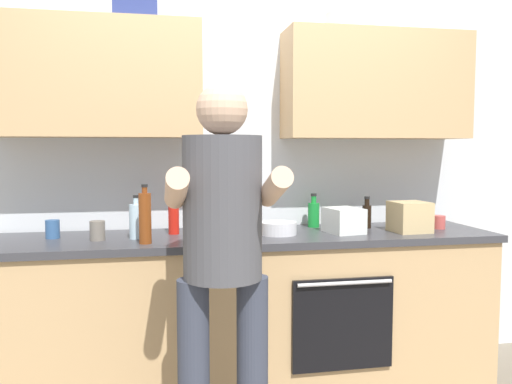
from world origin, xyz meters
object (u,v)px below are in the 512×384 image
object	(u,v)px
bottle_soda	(314,214)
mixing_bowl	(278,228)
bottle_oil	(203,224)
knife_block	(231,215)
cup_stoneware	(97,231)
cup_tea	(53,229)
bottle_water	(136,221)
grocery_bag_bread	(410,217)
cup_ceramic	(439,222)
grocery_bag_produce	(344,220)
bottle_soy	(367,215)
bottle_hotsauce	(174,213)
person_standing	(223,243)
bottle_vinegar	(145,217)

from	to	relation	value
bottle_soda	mixing_bowl	world-z (taller)	bottle_soda
bottle_oil	knife_block	size ratio (longest dim) A/B	0.74
cup_stoneware	cup_tea	xyz separation A→B (m)	(-0.25, 0.11, -0.00)
bottle_water	grocery_bag_bread	size ratio (longest dim) A/B	1.17
bottle_water	cup_ceramic	distance (m)	1.80
bottle_soda	grocery_bag_produce	world-z (taller)	bottle_soda
bottle_soy	bottle_hotsauce	world-z (taller)	bottle_hotsauce
bottle_soda	bottle_soy	bearing A→B (deg)	-18.96
knife_block	cup_ceramic	bearing A→B (deg)	-1.73
bottle_soy	bottle_water	bearing A→B (deg)	-174.88
bottle_water	cup_ceramic	bearing A→B (deg)	0.46
bottle_water	grocery_bag_bread	xyz separation A→B (m)	(1.56, -0.06, -0.01)
knife_block	grocery_bag_bread	bearing A→B (deg)	-6.42
bottle_water	bottle_hotsauce	xyz separation A→B (m)	(0.21, 0.12, 0.02)
mixing_bowl	knife_block	world-z (taller)	knife_block
grocery_bag_bread	mixing_bowl	bearing A→B (deg)	175.94
cup_stoneware	grocery_bag_produce	bearing A→B (deg)	-0.34
mixing_bowl	bottle_soda	bearing A→B (deg)	40.06
bottle_water	cup_tea	xyz separation A→B (m)	(-0.45, 0.10, -0.05)
mixing_bowl	knife_block	xyz separation A→B (m)	(-0.26, 0.06, 0.07)
bottle_oil	bottle_water	size ratio (longest dim) A/B	0.86
bottle_soy	cup_tea	bearing A→B (deg)	-179.27
bottle_oil	bottle_soda	size ratio (longest dim) A/B	0.97
person_standing	bottle_soy	bearing A→B (deg)	38.48
bottle_soda	grocery_bag_bread	world-z (taller)	bottle_soda
cup_tea	mixing_bowl	xyz separation A→B (m)	(1.24, -0.11, -0.01)
bottle_oil	knife_block	bearing A→B (deg)	40.05
bottle_oil	bottle_soy	xyz separation A→B (m)	(1.03, 0.22, -0.00)
bottle_soda	cup_ceramic	bearing A→B (deg)	-16.43
bottle_vinegar	bottle_oil	bearing A→B (deg)	12.49
person_standing	bottle_water	world-z (taller)	person_standing
grocery_bag_produce	person_standing	bearing A→B (deg)	-140.79
bottle_soy	bottle_water	size ratio (longest dim) A/B	0.83
bottle_soy	mixing_bowl	world-z (taller)	bottle_soy
person_standing	grocery_bag_bread	world-z (taller)	person_standing
bottle_water	grocery_bag_bread	world-z (taller)	bottle_water
bottle_water	bottle_hotsauce	bearing A→B (deg)	30.76
bottle_soda	mixing_bowl	bearing A→B (deg)	-139.94
bottle_oil	cup_ceramic	distance (m)	1.45
mixing_bowl	grocery_bag_bread	distance (m)	0.78
bottle_water	grocery_bag_produce	distance (m)	1.17
bottle_soy	cup_stoneware	distance (m)	1.59
cup_ceramic	cup_tea	distance (m)	2.25
mixing_bowl	grocery_bag_produce	xyz separation A→B (m)	(0.39, -0.01, 0.04)
bottle_soy	cup_tea	world-z (taller)	bottle_soy
bottle_hotsauce	cup_ceramic	size ratio (longest dim) A/B	3.40
mixing_bowl	cup_stoneware	bearing A→B (deg)	-179.71
bottle_oil	knife_block	xyz separation A→B (m)	(0.17, 0.15, 0.03)
bottle_vinegar	mixing_bowl	distance (m)	0.76
cup_tea	cup_ceramic	bearing A→B (deg)	-2.19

